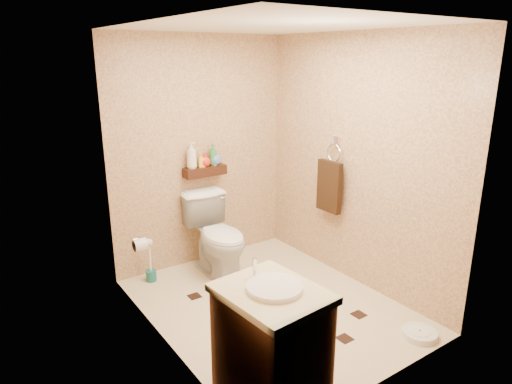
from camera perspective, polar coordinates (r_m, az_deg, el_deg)
ground at (r=4.27m, az=1.81°, el=-14.00°), size 2.50×2.50×0.00m
wall_back at (r=4.84m, az=-6.93°, el=4.87°), size 2.00×0.04×2.40m
wall_front at (r=2.94m, az=16.67°, el=-3.53°), size 2.00×0.04×2.40m
wall_left at (r=3.33m, az=-11.99°, el=-0.85°), size 0.04×2.50×2.40m
wall_right at (r=4.46m, az=12.37°, el=3.59°), size 0.04×2.50×2.40m
ceiling at (r=3.68m, az=2.17°, el=20.09°), size 2.00×2.50×0.02m
wall_shelf at (r=4.81m, az=-6.40°, el=2.62°), size 0.46×0.14×0.10m
floor_accents at (r=4.26m, az=2.54°, el=-14.04°), size 1.15×1.40×0.01m
toilet at (r=4.69m, az=-4.77°, el=-5.51°), size 0.50×0.83×0.83m
vanity at (r=3.06m, az=1.92°, el=-18.60°), size 0.60×0.70×0.94m
bathroom_scale at (r=4.08m, az=19.75°, el=-16.33°), size 0.31×0.31×0.06m
toilet_brush at (r=4.74m, az=-13.05°, el=-9.03°), size 0.10×0.10×0.45m
towel_ring at (r=4.63m, az=9.19°, el=0.99°), size 0.12×0.30×0.76m
toilet_paper at (r=4.12m, az=-14.30°, el=-6.40°), size 0.12×0.11×0.12m
bottle_a at (r=4.70m, az=-8.06°, el=4.55°), size 0.14×0.14×0.27m
bottle_b at (r=4.76m, az=-6.86°, el=3.98°), size 0.07×0.08×0.14m
bottle_c at (r=4.78m, az=-6.39°, el=4.07°), size 0.16×0.16×0.15m
bottle_d at (r=4.82m, az=-5.38°, el=4.66°), size 0.09×0.09×0.22m
bottle_e at (r=4.83m, az=-5.24°, el=4.27°), size 0.09×0.09×0.15m
bottle_f at (r=4.84m, az=-5.12°, el=4.34°), size 0.15×0.15×0.16m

